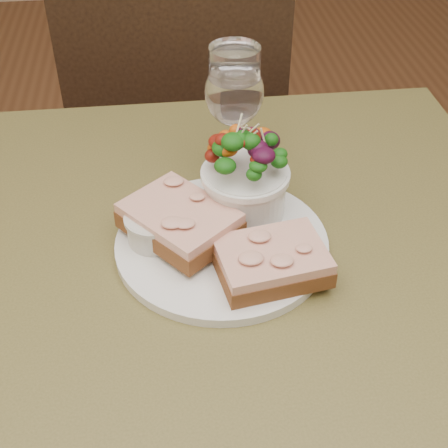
{
  "coord_description": "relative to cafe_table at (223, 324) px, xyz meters",
  "views": [
    {
      "loc": [
        -0.06,
        -0.53,
        1.26
      ],
      "look_at": [
        0.0,
        0.01,
        0.81
      ],
      "focal_mm": 50.0,
      "sensor_mm": 36.0,
      "label": 1
    }
  ],
  "objects": [
    {
      "name": "garnish",
      "position": [
        -0.07,
        0.1,
        0.12
      ],
      "size": [
        0.05,
        0.04,
        0.02
      ],
      "color": "#0B370A",
      "rests_on": "dinner_plate"
    },
    {
      "name": "sandwich_back",
      "position": [
        -0.05,
        0.05,
        0.14
      ],
      "size": [
        0.16,
        0.16,
        0.03
      ],
      "rotation": [
        0.0,
        0.0,
        -0.87
      ],
      "color": "#4A2713",
      "rests_on": "dinner_plate"
    },
    {
      "name": "cafe_table",
      "position": [
        0.0,
        0.0,
        0.0
      ],
      "size": [
        0.8,
        0.8,
        0.75
      ],
      "color": "#4C4720",
      "rests_on": "ground"
    },
    {
      "name": "ramekin",
      "position": [
        -0.08,
        0.04,
        0.13
      ],
      "size": [
        0.06,
        0.06,
        0.04
      ],
      "color": "beige",
      "rests_on": "dinner_plate"
    },
    {
      "name": "chair_far",
      "position": [
        -0.01,
        0.7,
        -0.36
      ],
      "size": [
        0.47,
        0.47,
        0.9
      ],
      "rotation": [
        0.0,
        0.0,
        3.01
      ],
      "color": "black",
      "rests_on": "ground"
    },
    {
      "name": "wine_glass",
      "position": [
        0.04,
        0.18,
        0.22
      ],
      "size": [
        0.08,
        0.08,
        0.18
      ],
      "color": "white",
      "rests_on": "cafe_table"
    },
    {
      "name": "sandwich_front",
      "position": [
        0.05,
        -0.03,
        0.13
      ],
      "size": [
        0.13,
        0.11,
        0.03
      ],
      "rotation": [
        0.0,
        0.0,
        0.17
      ],
      "color": "#4A2713",
      "rests_on": "dinner_plate"
    },
    {
      "name": "salad_bowl",
      "position": [
        0.04,
        0.09,
        0.17
      ],
      "size": [
        0.1,
        0.1,
        0.13
      ],
      "color": "white",
      "rests_on": "dinner_plate"
    },
    {
      "name": "dinner_plate",
      "position": [
        0.0,
        0.03,
        0.11
      ],
      "size": [
        0.26,
        0.26,
        0.01
      ],
      "primitive_type": "cylinder",
      "color": "white",
      "rests_on": "cafe_table"
    }
  ]
}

